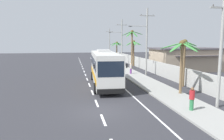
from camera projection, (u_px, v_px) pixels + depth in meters
ground_plane at (100, 111)px, 14.93m from camera, size 160.00×160.00×0.00m
sidewalk_kerb at (144, 81)px, 25.90m from camera, size 3.20×90.00×0.14m
lane_markings at (101, 76)px, 29.81m from camera, size 3.63×71.40×0.01m
boundary_wall at (160, 69)px, 30.37m from camera, size 0.24×60.00×1.95m
coach_bus_foreground at (105, 67)px, 23.62m from camera, size 3.37×11.38×3.97m
motorcycle_beside_bus at (109, 69)px, 32.40m from camera, size 0.56×1.96×1.65m
pedestrian_near_kerb at (131, 68)px, 31.32m from camera, size 0.36×0.36×1.59m
pedestrian_midwalk at (192, 98)px, 14.59m from camera, size 0.36×0.36×1.63m
utility_pole_nearest at (221, 46)px, 15.21m from camera, size 2.16×0.24×8.88m
utility_pole_mid at (146, 40)px, 30.17m from camera, size 3.82×0.24×9.63m
utility_pole_far at (121, 40)px, 45.22m from camera, size 3.98×0.24×9.63m
utility_pole_distant at (109, 43)px, 60.39m from camera, size 2.03×0.24×8.65m
palm_nearest at (184, 52)px, 22.51m from camera, size 2.68×2.47×5.15m
palm_second at (132, 41)px, 38.03m from camera, size 3.73×3.86×6.99m
palm_third at (134, 47)px, 41.98m from camera, size 3.31×3.40×5.20m
palm_fourth at (117, 47)px, 54.24m from camera, size 3.63×3.60×4.91m
palm_farthest at (182, 54)px, 18.99m from camera, size 3.73×3.77×5.04m
roadside_building at (186, 59)px, 36.32m from camera, size 11.47×8.05×3.84m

